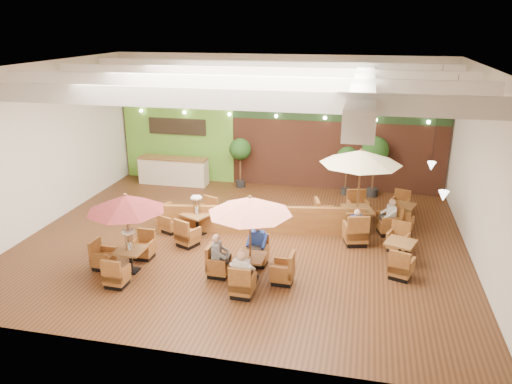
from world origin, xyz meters
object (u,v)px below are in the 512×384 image
(diner_2, at_px, (218,251))
(diner_4, at_px, (390,213))
(table_3, at_px, (190,221))
(diner_0, at_px, (242,269))
(service_counter, at_px, (174,171))
(booth_divider, at_px, (260,220))
(table_1, at_px, (250,223))
(topiary_0, at_px, (240,151))
(table_0, at_px, (125,216))
(topiary_1, at_px, (347,159))
(diner_3, at_px, (356,223))
(table_2, at_px, (360,177))
(table_5, at_px, (401,214))
(diner_1, at_px, (257,241))
(topiary_2, at_px, (375,152))
(table_4, at_px, (399,253))

(diner_2, xyz_separation_m, diner_4, (4.70, 4.01, -0.00))
(table_3, xyz_separation_m, diner_0, (2.67, -3.54, 0.33))
(service_counter, height_order, booth_divider, service_counter)
(table_1, height_order, diner_2, table_1)
(topiary_0, bearing_deg, table_0, -98.45)
(booth_divider, bearing_deg, topiary_0, 101.61)
(topiary_1, bearing_deg, table_0, -124.91)
(service_counter, xyz_separation_m, booth_divider, (4.81, -4.49, -0.10))
(topiary_1, relative_size, diner_2, 2.52)
(booth_divider, distance_m, diner_3, 3.16)
(diner_4, bearing_deg, table_2, 75.73)
(table_0, xyz_separation_m, diner_2, (2.56, 0.28, -0.94))
(table_3, bearing_deg, table_0, -81.12)
(service_counter, xyz_separation_m, table_3, (2.54, -4.98, -0.13))
(topiary_1, bearing_deg, table_5, -53.23)
(table_0, xyz_separation_m, diner_0, (3.46, -0.62, -0.91))
(booth_divider, bearing_deg, table_0, -141.91)
(diner_1, distance_m, diner_3, 3.43)
(diner_2, bearing_deg, diner_0, 38.80)
(diner_1, relative_size, diner_2, 1.04)
(diner_1, bearing_deg, topiary_2, -112.51)
(diner_3, bearing_deg, table_0, -173.56)
(booth_divider, relative_size, table_5, 2.75)
(table_5, bearing_deg, table_3, -142.57)
(table_4, height_order, diner_1, diner_1)
(topiary_2, height_order, diner_2, topiary_2)
(topiary_1, xyz_separation_m, diner_0, (-2.19, -8.72, -0.71))
(booth_divider, relative_size, topiary_1, 3.47)
(table_3, height_order, topiary_1, topiary_1)
(service_counter, relative_size, diner_1, 3.64)
(diner_3, bearing_deg, table_1, -153.97)
(diner_0, xyz_separation_m, diner_2, (-0.90, 0.90, -0.02))
(service_counter, distance_m, topiary_1, 7.46)
(topiary_0, relative_size, diner_3, 2.84)
(table_3, bearing_deg, table_1, -20.65)
(table_1, distance_m, diner_1, 1.29)
(table_1, bearing_deg, topiary_1, 76.13)
(service_counter, distance_m, diner_2, 8.75)
(booth_divider, height_order, table_3, table_3)
(table_4, xyz_separation_m, topiary_1, (-1.85, 5.95, 1.15))
(table_4, bearing_deg, service_counter, 167.15)
(service_counter, distance_m, diner_4, 9.71)
(diner_0, bearing_deg, diner_4, 54.18)
(diner_0, bearing_deg, table_4, 36.30)
(table_0, relative_size, topiary_0, 1.11)
(booth_divider, bearing_deg, topiary_2, 42.07)
(service_counter, bearing_deg, topiary_0, 3.88)
(diner_0, distance_m, diner_4, 6.21)
(topiary_1, bearing_deg, table_1, -105.66)
(table_2, bearing_deg, topiary_0, 127.78)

